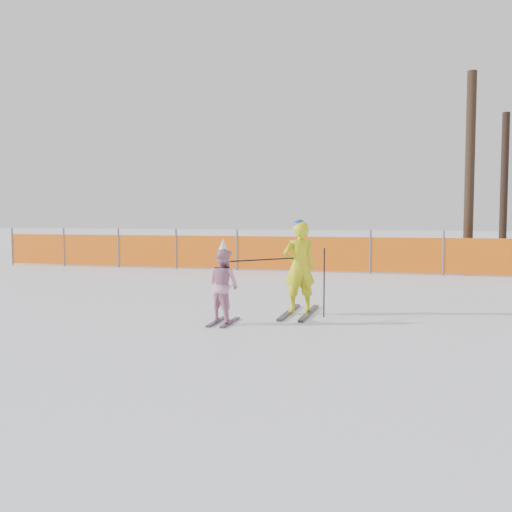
# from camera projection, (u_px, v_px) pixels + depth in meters

# --- Properties ---
(ground) EXTENTS (120.00, 120.00, 0.00)m
(ground) POSITION_uv_depth(u_px,v_px,m) (248.00, 322.00, 8.92)
(ground) COLOR white
(ground) RESTS_ON ground
(adult) EXTENTS (0.66, 1.61, 1.60)m
(adult) POSITION_uv_depth(u_px,v_px,m) (299.00, 267.00, 9.60)
(adult) COLOR black
(adult) RESTS_ON ground
(child) EXTENTS (0.68, 0.84, 1.31)m
(child) POSITION_uv_depth(u_px,v_px,m) (223.00, 284.00, 8.78)
(child) COLOR black
(child) RESTS_ON ground
(ski_poles) EXTENTS (1.37, 0.95, 1.14)m
(ski_poles) POSITION_uv_depth(u_px,v_px,m) (292.00, 271.00, 9.24)
(ski_poles) COLOR black
(ski_poles) RESTS_ON ground
(safety_fence) EXTENTS (15.87, 0.06, 1.25)m
(safety_fence) POSITION_uv_depth(u_px,v_px,m) (232.00, 252.00, 17.43)
(safety_fence) COLOR #595960
(safety_fence) RESTS_ON ground
(tree_trunks) EXTENTS (1.45, 2.00, 5.79)m
(tree_trunks) POSITION_uv_depth(u_px,v_px,m) (483.00, 180.00, 16.97)
(tree_trunks) COLOR #312115
(tree_trunks) RESTS_ON ground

